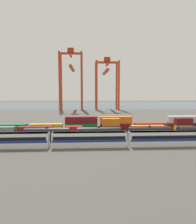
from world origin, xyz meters
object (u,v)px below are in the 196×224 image
passenger_train (89,139)px  gantry_crane_central (107,77)px  shipping_container_10 (10,128)px  freight_tank_row (149,133)px  shipping_container_17 (183,126)px  gantry_crane_west (71,73)px

passenger_train → gantry_crane_central: 117.92m
shipping_container_10 → freight_tank_row: bearing=-18.7°
shipping_container_10 → shipping_container_17: same height
gantry_crane_west → shipping_container_17: bearing=-61.3°
passenger_train → shipping_container_17: (36.76, 23.25, -0.84)m
passenger_train → shipping_container_10: size_ratio=5.01×
gantry_crane_central → freight_tank_row: bearing=-88.4°
gantry_crane_west → gantry_crane_central: 28.64m
passenger_train → gantry_crane_west: 117.86m
freight_tank_row → shipping_container_10: (-47.55, 16.07, -0.72)m
shipping_container_17 → gantry_crane_central: size_ratio=0.29×
freight_tank_row → gantry_crane_central: (-2.95, 107.24, 23.99)m
shipping_container_10 → gantry_crane_west: (16.13, 90.75, 27.79)m
freight_tank_row → shipping_container_10: size_ratio=6.23×
freight_tank_row → gantry_crane_west: 114.59m
shipping_container_10 → gantry_crane_central: (44.60, 91.17, 24.71)m
gantry_crane_west → freight_tank_row: bearing=-73.6°
passenger_train → freight_tank_row: freight_tank_row is taller
passenger_train → shipping_container_17: passenger_train is taller
freight_tank_row → shipping_container_17: freight_tank_row is taller
gantry_crane_west → shipping_container_10: bearing=-100.1°
shipping_container_17 → freight_tank_row: bearing=-138.7°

